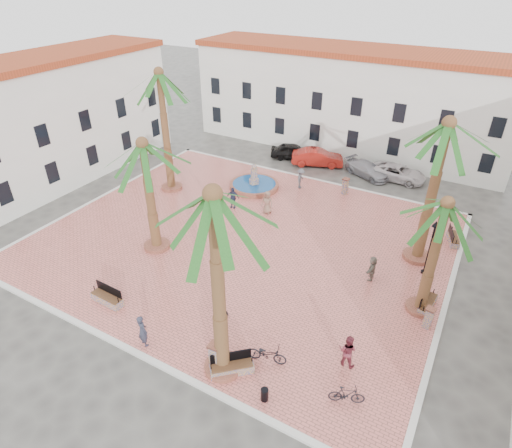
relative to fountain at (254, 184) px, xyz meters
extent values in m
plane|color=#56544F|center=(3.13, -7.00, -0.43)|extent=(120.00, 120.00, 0.00)
cube|color=#E07267|center=(3.13, -7.00, -0.36)|extent=(26.00, 22.00, 0.15)
cube|color=silver|center=(3.13, 4.00, -0.35)|extent=(26.30, 0.30, 0.16)
cube|color=silver|center=(3.13, -18.00, -0.35)|extent=(26.30, 0.30, 0.16)
cube|color=silver|center=(16.13, -7.00, -0.35)|extent=(0.30, 22.30, 0.16)
cube|color=silver|center=(-9.87, -7.00, -0.35)|extent=(0.30, 22.30, 0.16)
cube|color=white|center=(3.13, 13.00, 4.07)|extent=(30.00, 7.00, 9.00)
cube|color=#A93D1D|center=(3.13, 13.00, 8.82)|extent=(30.40, 7.40, 0.50)
cube|color=black|center=(-9.99, 9.52, 1.77)|extent=(1.00, 0.12, 1.60)
cube|color=black|center=(-6.24, 9.52, 1.77)|extent=(1.00, 0.12, 1.60)
cube|color=black|center=(-2.49, 9.52, 1.77)|extent=(1.00, 0.12, 1.60)
cube|color=black|center=(1.26, 9.52, 1.77)|extent=(1.00, 0.12, 1.60)
cube|color=black|center=(5.01, 9.52, 1.77)|extent=(1.00, 0.12, 1.60)
cube|color=black|center=(8.76, 9.52, 1.77)|extent=(1.00, 0.12, 1.60)
cube|color=black|center=(12.51, 9.52, 1.77)|extent=(1.00, 0.12, 1.60)
cube|color=black|center=(16.26, 9.52, 1.77)|extent=(1.00, 0.12, 1.60)
cube|color=black|center=(-9.99, 9.52, 4.77)|extent=(1.00, 0.12, 1.60)
cube|color=black|center=(-6.24, 9.52, 4.77)|extent=(1.00, 0.12, 1.60)
cube|color=black|center=(-2.49, 9.52, 4.77)|extent=(1.00, 0.12, 1.60)
cube|color=black|center=(1.26, 9.52, 4.77)|extent=(1.00, 0.12, 1.60)
cube|color=black|center=(5.01, 9.52, 4.77)|extent=(1.00, 0.12, 1.60)
cube|color=black|center=(8.76, 9.52, 4.77)|extent=(1.00, 0.12, 1.60)
cube|color=black|center=(12.51, 9.52, 4.77)|extent=(1.00, 0.12, 1.60)
cube|color=black|center=(16.26, 9.52, 4.77)|extent=(1.00, 0.12, 1.60)
cube|color=white|center=(-15.87, -7.00, 4.32)|extent=(6.00, 24.00, 9.50)
cube|color=#A93D1D|center=(-15.87, -7.00, 9.32)|extent=(6.40, 24.40, 0.50)
cube|color=black|center=(-12.89, -13.00, 1.77)|extent=(0.12, 1.00, 1.60)
cube|color=black|center=(-12.89, -9.00, 1.77)|extent=(0.12, 1.00, 1.60)
cube|color=black|center=(-12.89, -5.00, 1.77)|extent=(0.12, 1.00, 1.60)
cube|color=black|center=(-12.89, -1.00, 1.77)|extent=(0.12, 1.00, 1.60)
cube|color=black|center=(-12.89, 3.00, 1.77)|extent=(0.12, 1.00, 1.60)
cube|color=black|center=(-12.89, -9.00, 4.77)|extent=(0.12, 1.00, 1.60)
cube|color=black|center=(-12.89, -5.00, 4.77)|extent=(0.12, 1.00, 1.60)
cube|color=black|center=(-12.89, -1.00, 4.77)|extent=(0.12, 1.00, 1.60)
cube|color=black|center=(-12.89, 3.00, 4.77)|extent=(0.12, 1.00, 1.60)
cylinder|color=#A05541|center=(0.00, 0.00, -0.09)|extent=(4.04, 4.04, 0.38)
cylinder|color=#194C8C|center=(0.00, 0.00, 0.08)|extent=(3.56, 3.56, 0.06)
cylinder|color=gray|center=(0.00, 0.00, 0.10)|extent=(0.87, 0.87, 0.77)
cylinder|color=gray|center=(0.00, 0.00, 0.87)|extent=(0.58, 0.58, 1.15)
sphere|color=gray|center=(0.00, 0.00, 1.59)|extent=(0.42, 0.42, 0.42)
cylinder|color=#A05541|center=(-5.84, -3.47, -0.16)|extent=(1.68, 1.68, 0.25)
cylinder|color=brown|center=(-5.84, -3.47, 4.48)|extent=(0.54, 0.54, 9.03)
sphere|color=brown|center=(-5.84, -3.47, 9.00)|extent=(0.73, 0.73, 0.73)
cylinder|color=#A05541|center=(-1.26, -10.65, -0.16)|extent=(1.69, 1.69, 0.25)
cylinder|color=brown|center=(-1.26, -10.65, 3.44)|extent=(0.55, 0.55, 6.93)
sphere|color=brown|center=(-1.26, -10.65, 6.90)|extent=(0.74, 0.74, 0.74)
cylinder|color=#A05541|center=(7.90, -16.76, -0.16)|extent=(1.70, 1.70, 0.26)
cylinder|color=brown|center=(7.90, -16.76, 4.37)|extent=(0.55, 0.55, 8.80)
sphere|color=brown|center=(7.90, -16.76, 8.77)|extent=(0.75, 0.75, 0.75)
cylinder|color=#A05541|center=(14.96, -8.23, -0.17)|extent=(1.52, 1.52, 0.23)
cylinder|color=brown|center=(14.96, -8.23, 3.09)|extent=(0.49, 0.49, 6.30)
sphere|color=brown|center=(14.96, -8.23, 6.25)|extent=(0.66, 0.66, 0.66)
cylinder|color=#A05541|center=(13.83, -3.50, -0.15)|extent=(1.77, 1.77, 0.27)
cylinder|color=brown|center=(13.83, -3.50, 4.23)|extent=(0.57, 0.57, 8.50)
sphere|color=brown|center=(13.83, -3.50, 8.48)|extent=(0.77, 0.77, 0.77)
cube|color=gray|center=(-0.06, -16.13, -0.06)|extent=(1.99, 0.67, 0.44)
cube|color=#56351E|center=(-0.06, -16.13, 0.19)|extent=(1.88, 0.61, 0.07)
cube|color=black|center=(-0.05, -15.89, 0.48)|extent=(1.86, 0.12, 0.55)
cylinder|color=black|center=(-0.99, -16.10, 0.32)|extent=(0.05, 0.05, 0.33)
cylinder|color=black|center=(0.87, -16.17, 0.32)|extent=(0.05, 0.05, 0.33)
cube|color=gray|center=(8.38, -16.74, -0.06)|extent=(1.88, 1.78, 0.44)
cube|color=#56351E|center=(8.38, -16.74, 0.19)|extent=(1.76, 1.67, 0.07)
cube|color=black|center=(8.22, -16.56, 0.49)|extent=(1.43, 1.30, 0.55)
cylinder|color=black|center=(7.69, -17.37, 0.32)|extent=(0.05, 0.05, 0.33)
cylinder|color=black|center=(9.08, -16.11, 0.32)|extent=(0.05, 0.05, 0.33)
cube|color=gray|center=(15.28, -7.94, -0.08)|extent=(0.77, 1.87, 0.40)
cube|color=#56351E|center=(15.28, -7.94, 0.15)|extent=(0.71, 1.77, 0.06)
cube|color=black|center=(15.06, -7.91, 0.42)|extent=(0.25, 1.71, 0.51)
cylinder|color=black|center=(15.18, -8.79, 0.27)|extent=(0.05, 0.05, 0.30)
cylinder|color=black|center=(15.38, -7.09, 0.27)|extent=(0.05, 0.05, 0.30)
cube|color=gray|center=(15.53, -0.48, -0.09)|extent=(1.02, 1.84, 0.39)
cube|color=#56351E|center=(15.53, -0.48, 0.14)|extent=(0.94, 1.73, 0.06)
cube|color=black|center=(15.33, -0.54, 0.40)|extent=(0.52, 1.61, 0.49)
cylinder|color=black|center=(15.77, -1.27, 0.25)|extent=(0.05, 0.05, 0.29)
cylinder|color=black|center=(15.30, 0.32, 0.25)|extent=(0.05, 0.05, 0.29)
cylinder|color=black|center=(6.08, -13.86, -0.20)|extent=(0.39, 0.39, 0.18)
cylinder|color=black|center=(6.08, -13.86, 1.80)|extent=(0.13, 0.13, 3.95)
cone|color=black|center=(6.08, -13.86, 3.94)|extent=(0.48, 0.48, 0.44)
sphere|color=beige|center=(6.08, -13.86, 3.77)|extent=(0.26, 0.26, 0.26)
cylinder|color=black|center=(14.51, -4.88, -0.21)|extent=(0.32, 0.32, 0.14)
cylinder|color=black|center=(14.51, -4.88, 1.43)|extent=(0.11, 0.11, 3.24)
cone|color=black|center=(14.51, -4.88, 3.18)|extent=(0.40, 0.40, 0.36)
sphere|color=beige|center=(14.51, -4.88, 3.05)|extent=(0.22, 0.22, 0.22)
cube|color=gray|center=(7.58, -16.86, 0.40)|extent=(0.45, 0.45, 1.37)
cube|color=#A05541|center=(7.58, -16.86, 1.14)|extent=(0.56, 0.56, 0.11)
cube|color=gray|center=(6.89, 2.60, 0.35)|extent=(0.45, 0.45, 1.27)
cube|color=#A05541|center=(6.89, 2.60, 1.03)|extent=(0.56, 0.56, 0.10)
cube|color=gray|center=(15.53, -9.43, 0.29)|extent=(0.42, 0.42, 1.15)
cube|color=#A05541|center=(15.53, -9.43, 0.91)|extent=(0.52, 0.52, 0.09)
cylinder|color=black|center=(10.35, -17.26, 0.04)|extent=(0.33, 0.33, 0.64)
imported|color=#2D2F41|center=(3.76, -17.40, 0.62)|extent=(0.75, 0.59, 1.81)
imported|color=black|center=(9.46, -15.38, 0.21)|extent=(1.96, 1.05, 0.98)
imported|color=maroon|center=(12.72, -13.72, 0.58)|extent=(0.85, 0.67, 1.73)
imported|color=black|center=(13.41, -15.67, 0.18)|extent=(1.59, 0.99, 0.93)
imported|color=#876351|center=(2.91, -3.16, 0.60)|extent=(0.90, 0.62, 1.77)
imported|color=#282E4D|center=(0.24, -3.68, 0.55)|extent=(1.04, 0.61, 1.66)
imported|color=#505055|center=(3.33, 1.85, 0.56)|extent=(0.77, 1.16, 1.68)
imported|color=slate|center=(11.89, -7.00, 0.49)|extent=(0.57, 1.47, 1.55)
imported|color=black|center=(-0.05, 7.55, 0.28)|extent=(4.51, 3.22, 1.43)
imported|color=#A41E16|center=(2.65, 7.13, 0.34)|extent=(4.95, 3.22, 1.54)
imported|color=#A1A1A9|center=(7.35, 7.11, 0.19)|extent=(4.63, 3.38, 1.25)
imported|color=silver|center=(9.84, 7.66, 0.23)|extent=(4.91, 2.55, 1.32)
camera|label=1|loc=(15.76, -27.57, 15.69)|focal=30.00mm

